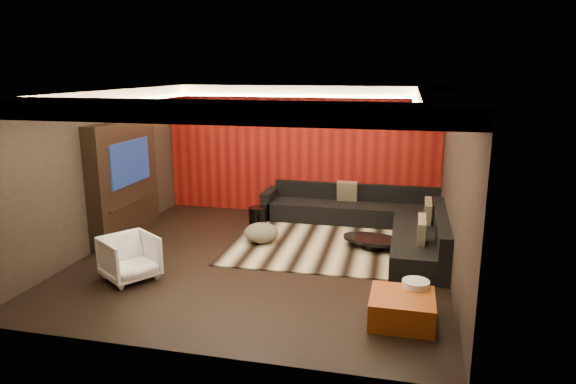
% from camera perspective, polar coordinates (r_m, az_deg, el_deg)
% --- Properties ---
extents(floor, '(6.00, 6.00, 0.02)m').
position_cam_1_polar(floor, '(8.72, -2.84, -7.59)').
color(floor, black).
rests_on(floor, ground).
extents(ceiling, '(6.00, 6.00, 0.02)m').
position_cam_1_polar(ceiling, '(8.14, -3.08, 11.26)').
color(ceiling, silver).
rests_on(ceiling, ground).
extents(wall_back, '(6.00, 0.02, 2.80)m').
position_cam_1_polar(wall_back, '(11.19, 1.32, 4.64)').
color(wall_back, black).
rests_on(wall_back, ground).
extents(wall_left, '(0.02, 6.00, 2.80)m').
position_cam_1_polar(wall_left, '(9.59, -20.53, 2.27)').
color(wall_left, black).
rests_on(wall_left, ground).
extents(wall_right, '(0.02, 6.00, 2.80)m').
position_cam_1_polar(wall_right, '(8.04, 18.14, 0.42)').
color(wall_right, black).
rests_on(wall_right, ground).
extents(red_feature_wall, '(5.98, 0.05, 2.78)m').
position_cam_1_polar(red_feature_wall, '(11.15, 1.28, 4.61)').
color(red_feature_wall, '#6B0C0A').
rests_on(red_feature_wall, ground).
extents(soffit_back, '(6.00, 0.60, 0.22)m').
position_cam_1_polar(soffit_back, '(10.76, 1.01, 11.19)').
color(soffit_back, silver).
rests_on(soffit_back, ground).
extents(soffit_front, '(6.00, 0.60, 0.22)m').
position_cam_1_polar(soffit_front, '(5.61, -10.86, 8.80)').
color(soffit_front, silver).
rests_on(soffit_front, ground).
extents(soffit_left, '(0.60, 4.80, 0.22)m').
position_cam_1_polar(soffit_left, '(9.27, -19.57, 10.05)').
color(soffit_left, silver).
rests_on(soffit_left, ground).
extents(soffit_right, '(0.60, 4.80, 0.22)m').
position_cam_1_polar(soffit_right, '(7.84, 16.55, 9.77)').
color(soffit_right, silver).
rests_on(soffit_right, ground).
extents(cove_back, '(4.80, 0.08, 0.04)m').
position_cam_1_polar(cove_back, '(10.44, 0.61, 10.62)').
color(cove_back, '#FFD899').
rests_on(cove_back, ground).
extents(cove_front, '(4.80, 0.08, 0.04)m').
position_cam_1_polar(cove_front, '(5.93, -9.48, 8.23)').
color(cove_front, '#FFD899').
rests_on(cove_front, ground).
extents(cove_left, '(0.08, 4.80, 0.04)m').
position_cam_1_polar(cove_left, '(9.10, -17.70, 9.57)').
color(cove_left, '#FFD899').
rests_on(cove_left, ground).
extents(cove_right, '(0.08, 4.80, 0.04)m').
position_cam_1_polar(cove_right, '(7.83, 13.99, 9.26)').
color(cove_right, '#FFD899').
rests_on(cove_right, ground).
extents(tv_surround, '(0.30, 2.00, 2.20)m').
position_cam_1_polar(tv_surround, '(10.06, -17.76, 1.23)').
color(tv_surround, black).
rests_on(tv_surround, ground).
extents(tv_screen, '(0.04, 1.30, 0.80)m').
position_cam_1_polar(tv_screen, '(9.91, -17.11, 3.17)').
color(tv_screen, black).
rests_on(tv_screen, ground).
extents(tv_shelf, '(0.04, 1.60, 0.04)m').
position_cam_1_polar(tv_shelf, '(10.06, -16.82, -1.03)').
color(tv_shelf, black).
rests_on(tv_shelf, ground).
extents(rug, '(4.06, 3.08, 0.02)m').
position_cam_1_polar(rug, '(9.47, 5.93, -5.77)').
color(rug, '#C5B790').
rests_on(rug, floor).
extents(coffee_table, '(1.36, 1.36, 0.19)m').
position_cam_1_polar(coffee_table, '(9.28, 9.44, -5.62)').
color(coffee_table, black).
rests_on(coffee_table, rug).
extents(drum_stool, '(0.42, 0.42, 0.43)m').
position_cam_1_polar(drum_stool, '(10.27, -3.38, -2.87)').
color(drum_stool, black).
rests_on(drum_stool, rug).
extents(striped_pouf, '(0.84, 0.84, 0.35)m').
position_cam_1_polar(striped_pouf, '(9.47, -2.99, -4.54)').
color(striped_pouf, '#B4AB8C').
rests_on(striped_pouf, rug).
extents(white_side_table, '(0.47, 0.47, 0.44)m').
position_cam_1_polar(white_side_table, '(7.06, 13.93, -11.20)').
color(white_side_table, white).
rests_on(white_side_table, floor).
extents(orange_ottoman, '(0.81, 0.81, 0.36)m').
position_cam_1_polar(orange_ottoman, '(6.80, 12.54, -12.54)').
color(orange_ottoman, '#A14D14').
rests_on(orange_ottoman, floor).
extents(armchair, '(1.04, 1.03, 0.69)m').
position_cam_1_polar(armchair, '(8.19, -17.19, -6.99)').
color(armchair, white).
rests_on(armchair, floor).
extents(sectional_sofa, '(3.65, 3.50, 0.75)m').
position_cam_1_polar(sectional_sofa, '(10.11, 9.61, -3.14)').
color(sectional_sofa, black).
rests_on(sectional_sofa, floor).
extents(throw_pillows, '(1.88, 2.77, 0.50)m').
position_cam_1_polar(throw_pillows, '(9.62, 11.81, -1.89)').
color(throw_pillows, tan).
rests_on(throw_pillows, sectional_sofa).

